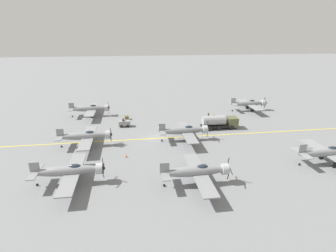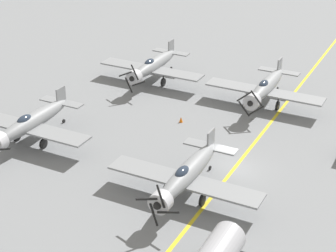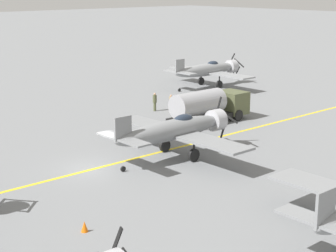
{
  "view_description": "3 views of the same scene",
  "coord_description": "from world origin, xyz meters",
  "px_view_note": "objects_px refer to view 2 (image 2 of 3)",
  "views": [
    {
      "loc": [
        48.66,
        -4.78,
        20.11
      ],
      "look_at": [
        2.82,
        1.9,
        3.54
      ],
      "focal_mm": 28.0,
      "sensor_mm": 36.0,
      "label": 1
    },
    {
      "loc": [
        -13.28,
        37.48,
        23.7
      ],
      "look_at": [
        5.7,
        0.54,
        2.96
      ],
      "focal_mm": 60.0,
      "sensor_mm": 36.0,
      "label": 2
    },
    {
      "loc": [
        29.38,
        -19.79,
        11.81
      ],
      "look_at": [
        -0.23,
        6.42,
        1.74
      ],
      "focal_mm": 60.0,
      "sensor_mm": 36.0,
      "label": 3
    }
  ],
  "objects_px": {
    "airplane_mid_right": "(31,123)",
    "airplane_near_center": "(265,87)",
    "airplane_near_right": "(153,66)",
    "traffic_cone": "(181,120)",
    "airplane_mid_center": "(186,175)"
  },
  "relations": [
    {
      "from": "traffic_cone",
      "to": "airplane_near_center",
      "type": "bearing_deg",
      "value": -128.72
    },
    {
      "from": "airplane_near_right",
      "to": "airplane_near_center",
      "type": "bearing_deg",
      "value": 172.0
    },
    {
      "from": "airplane_mid_right",
      "to": "airplane_near_center",
      "type": "xyz_separation_m",
      "value": [
        -15.78,
        -17.14,
        -0.0
      ]
    },
    {
      "from": "airplane_near_right",
      "to": "airplane_mid_center",
      "type": "distance_m",
      "value": 23.2
    },
    {
      "from": "airplane_mid_center",
      "to": "airplane_near_right",
      "type": "bearing_deg",
      "value": -65.65
    },
    {
      "from": "airplane_near_center",
      "to": "airplane_mid_right",
      "type": "bearing_deg",
      "value": 43.32
    },
    {
      "from": "airplane_near_right",
      "to": "airplane_mid_right",
      "type": "bearing_deg",
      "value": 74.54
    },
    {
      "from": "airplane_mid_center",
      "to": "traffic_cone",
      "type": "xyz_separation_m",
      "value": [
        6.0,
        -11.45,
        -1.74
      ]
    },
    {
      "from": "airplane_near_center",
      "to": "airplane_mid_center",
      "type": "bearing_deg",
      "value": 86.36
    },
    {
      "from": "airplane_near_center",
      "to": "traffic_cone",
      "type": "xyz_separation_m",
      "value": [
        5.87,
        7.32,
        -1.74
      ]
    },
    {
      "from": "airplane_mid_right",
      "to": "airplane_near_right",
      "type": "bearing_deg",
      "value": -115.14
    },
    {
      "from": "airplane_near_right",
      "to": "traffic_cone",
      "type": "distance_m",
      "value": 10.64
    },
    {
      "from": "airplane_mid_right",
      "to": "airplane_near_center",
      "type": "relative_size",
      "value": 1.0
    },
    {
      "from": "airplane_mid_right",
      "to": "airplane_near_center",
      "type": "distance_m",
      "value": 23.3
    },
    {
      "from": "airplane_mid_center",
      "to": "traffic_cone",
      "type": "height_order",
      "value": "airplane_mid_center"
    }
  ]
}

